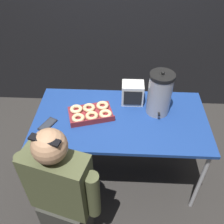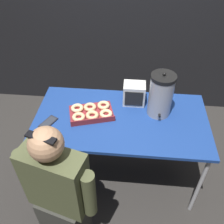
% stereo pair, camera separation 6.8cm
% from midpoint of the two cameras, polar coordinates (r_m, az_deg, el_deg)
% --- Properties ---
extents(ground_plane, '(12.00, 12.00, 0.00)m').
position_cam_midpoint_polar(ground_plane, '(2.63, 0.93, -13.63)').
color(ground_plane, '#2D2B28').
extents(folding_table, '(1.42, 0.74, 0.77)m').
position_cam_midpoint_polar(folding_table, '(2.08, 1.14, -2.33)').
color(folding_table, navy).
rests_on(folding_table, ground).
extents(donut_box, '(0.41, 0.34, 0.05)m').
position_cam_midpoint_polar(donut_box, '(2.07, -5.73, -0.18)').
color(donut_box, maroon).
rests_on(donut_box, folding_table).
extents(coffee_urn, '(0.20, 0.22, 0.39)m').
position_cam_midpoint_polar(coffee_urn, '(2.02, 10.01, 4.15)').
color(coffee_urn, '#939399').
rests_on(coffee_urn, folding_table).
extents(cell_phone, '(0.14, 0.18, 0.01)m').
position_cam_midpoint_polar(cell_phone, '(2.05, -15.30, -2.82)').
color(cell_phone, black).
rests_on(cell_phone, folding_table).
extents(space_heater, '(0.18, 0.15, 0.19)m').
position_cam_midpoint_polar(space_heater, '(2.15, 3.92, 4.31)').
color(space_heater, silver).
rests_on(space_heater, folding_table).
extents(person_seated, '(0.55, 0.31, 1.20)m').
position_cam_midpoint_polar(person_seated, '(1.87, -12.31, -18.17)').
color(person_seated, '#33332D').
rests_on(person_seated, ground).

